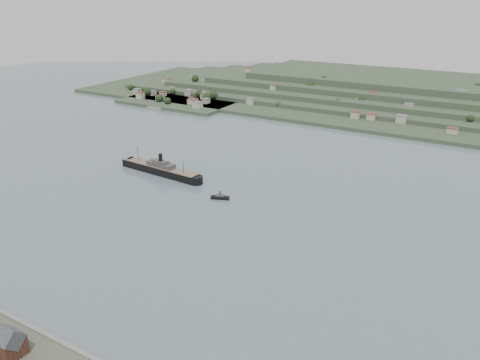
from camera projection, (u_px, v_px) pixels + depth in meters
The scene contains 6 objects.
ground at pixel (193, 200), 334.19m from camera, with size 1400.00×1400.00×0.00m, color slate.
gabled_building at pixel (9, 343), 186.81m from camera, with size 10.40×10.18×14.09m.
far_peninsula at pixel (379, 93), 631.96m from camera, with size 760.00×309.00×30.00m.
steamship at pixel (158, 169), 383.06m from camera, with size 87.27×16.01×20.92m.
tugboat at pixel (220, 197), 335.81m from camera, with size 13.74×8.10×6.01m.
ferry_west at pixel (146, 102), 624.22m from camera, with size 18.86×5.64×7.03m.
Camera 1 is at (182.20, -246.30, 138.49)m, focal length 35.00 mm.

